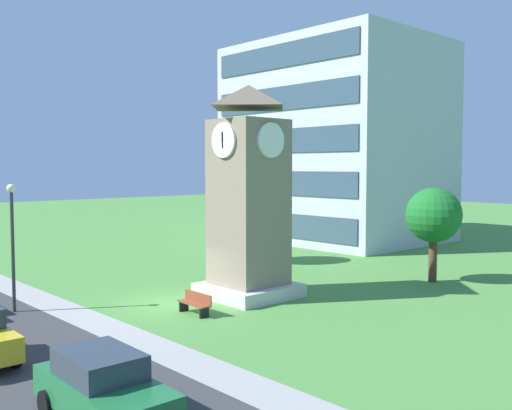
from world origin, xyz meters
TOP-DOWN VIEW (x-y plane):
  - ground_plane at (0.00, 0.00)m, footprint 160.00×160.00m
  - kerb_strip at (0.00, -3.96)m, footprint 120.00×1.60m
  - office_building at (-10.16, 23.41)m, footprint 15.68×12.84m
  - clock_tower at (1.17, 3.43)m, footprint 3.82×3.82m
  - park_bench at (2.11, -0.35)m, footprint 1.81×0.53m
  - street_lamp at (-3.29, -5.66)m, footprint 0.36×0.36m
  - tree_near_tower at (-6.22, 9.33)m, footprint 3.43×3.43m
  - tree_by_building at (5.13, 12.84)m, footprint 2.89×2.89m
  - parked_car_green at (8.83, -8.00)m, footprint 4.23×2.00m

SIDE VIEW (x-z plane):
  - ground_plane at x=0.00m, z-range 0.00..0.00m
  - kerb_strip at x=0.00m, z-range 0.00..0.01m
  - park_bench at x=2.11m, z-range 0.02..0.90m
  - parked_car_green at x=8.83m, z-range 0.01..1.70m
  - street_lamp at x=-3.29m, z-range 0.68..6.01m
  - tree_by_building at x=5.13m, z-range 0.99..5.95m
  - tree_near_tower at x=-6.22m, z-range 1.27..7.28m
  - clock_tower at x=1.17m, z-range -0.54..9.21m
  - office_building at x=-10.16m, z-range 0.00..16.00m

